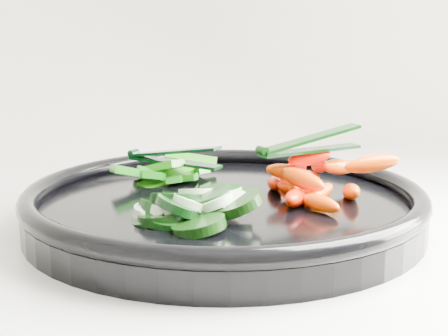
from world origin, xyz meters
name	(u,v)px	position (x,y,z in m)	size (l,w,h in m)	color
veggie_tray	(224,204)	(-0.19, 1.67, 0.95)	(0.42, 0.42, 0.04)	black
cucumber_pile	(186,209)	(-0.24, 1.62, 0.96)	(0.12, 0.12, 0.04)	black
carrot_pile	(313,178)	(-0.10, 1.66, 0.97)	(0.12, 0.15, 0.05)	#FD5900
pepper_pile	(166,173)	(-0.22, 1.77, 0.96)	(0.13, 0.09, 0.04)	#0A6F0F
tong_carrot	(308,145)	(-0.11, 1.67, 1.00)	(0.11, 0.04, 0.02)	black
tong_pepper	(171,157)	(-0.22, 1.77, 0.98)	(0.09, 0.09, 0.02)	black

